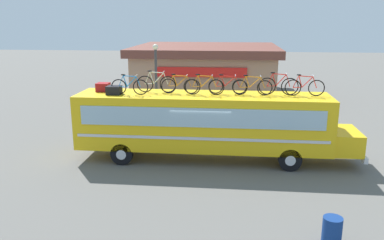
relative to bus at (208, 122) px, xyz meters
The scene contains 15 objects.
ground_plane 1.75m from the bus, behind, with size 120.00×120.00×0.00m, color #605E59.
bus is the anchor object (origin of this frame).
luggage_bag_1 4.97m from the bus, behind, with size 0.55×0.52×0.38m, color maroon.
luggage_bag_2 4.29m from the bus, behind, with size 0.60×0.56×0.37m, color black.
rooftop_bicycle_1 3.72m from the bus, behind, with size 1.62×0.44×0.89m.
rooftop_bicycle_2 2.84m from the bus, behind, with size 1.77×0.44×0.98m.
rooftop_bicycle_3 2.02m from the bus, behind, with size 1.64×0.44×0.87m.
rooftop_bicycle_4 1.60m from the bus, 163.37° to the right, with size 1.70×0.44×0.90m.
rooftop_bicycle_5 1.80m from the bus, 19.13° to the left, with size 1.67×0.44×0.86m.
rooftop_bicycle_6 2.46m from the bus, ahead, with size 1.70×0.44×0.87m.
rooftop_bicycle_7 3.41m from the bus, ahead, with size 1.70×0.44×0.98m.
rooftop_bicycle_8 4.38m from the bus, ahead, with size 1.66×0.44×0.92m.
roadside_building 16.56m from the bus, 94.13° to the left, with size 11.66×10.57×3.94m.
trash_bin 7.75m from the bus, 59.32° to the right, with size 0.54×0.54×0.82m, color navy.
street_lamp 5.67m from the bus, 124.57° to the left, with size 0.30×0.30×4.79m.
Camera 1 is at (1.28, -16.82, 6.14)m, focal length 37.16 mm.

